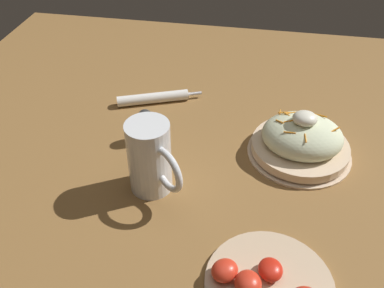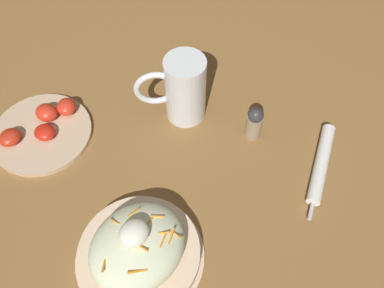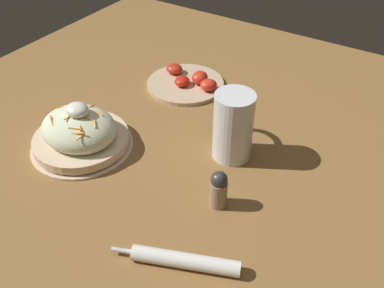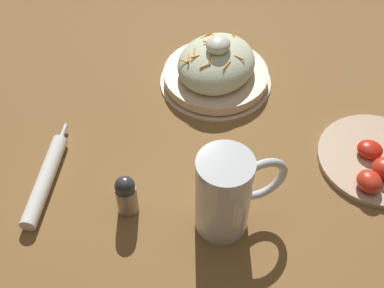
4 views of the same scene
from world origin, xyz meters
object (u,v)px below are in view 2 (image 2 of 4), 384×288
(tomato_plate, at_px, (42,129))
(salt_shaker, at_px, (254,122))
(napkin_roll, at_px, (321,164))
(beer_mug, at_px, (184,92))
(salad_plate, at_px, (138,249))

(tomato_plate, bearing_deg, salt_shaker, -49.48)
(napkin_roll, distance_m, salt_shaker, 0.15)
(beer_mug, height_order, napkin_roll, beer_mug)
(beer_mug, height_order, salt_shaker, beer_mug)
(salad_plate, relative_size, salt_shaker, 2.80)
(salad_plate, height_order, beer_mug, beer_mug)
(salad_plate, relative_size, beer_mug, 1.48)
(tomato_plate, bearing_deg, napkin_roll, -57.59)
(tomato_plate, xyz_separation_m, salt_shaker, (0.28, -0.33, 0.03))
(beer_mug, bearing_deg, napkin_roll, -76.07)
(napkin_roll, relative_size, salt_shaker, 2.60)
(beer_mug, relative_size, napkin_roll, 0.73)
(salad_plate, distance_m, salt_shaker, 0.34)
(salad_plate, xyz_separation_m, beer_mug, (0.29, 0.15, 0.03))
(beer_mug, relative_size, tomato_plate, 0.74)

